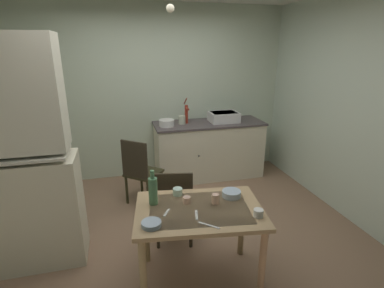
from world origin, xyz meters
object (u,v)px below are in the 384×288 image
object	(u,v)px
hand_pump	(186,112)
mixing_bowl_counter	(167,123)
chair_by_counter	(141,171)
teacup_cream	(178,192)
glass_bottle	(153,190)
hutch_cabinet	(13,168)
dining_table	(199,219)
serving_bowl_wide	(151,224)
sink_basin	(224,117)
chair_far_side	(174,203)

from	to	relation	value
hand_pump	mixing_bowl_counter	world-z (taller)	hand_pump
chair_by_counter	teacup_cream	xyz separation A→B (m)	(0.24, -1.24, 0.29)
chair_by_counter	glass_bottle	size ratio (longest dim) A/B	2.94
hutch_cabinet	hand_pump	world-z (taller)	hutch_cabinet
dining_table	serving_bowl_wide	world-z (taller)	serving_bowl_wide
dining_table	serving_bowl_wide	size ratio (longest dim) A/B	7.59
hutch_cabinet	glass_bottle	size ratio (longest dim) A/B	6.92
sink_basin	dining_table	xyz separation A→B (m)	(-1.00, -2.16, -0.34)
hand_pump	dining_table	distance (m)	2.28
serving_bowl_wide	chair_far_side	bearing A→B (deg)	67.21
chair_far_side	teacup_cream	distance (m)	0.44
dining_table	teacup_cream	world-z (taller)	teacup_cream
mixing_bowl_counter	glass_bottle	world-z (taller)	glass_bottle
hutch_cabinet	chair_far_side	distance (m)	1.53
dining_table	chair_far_side	distance (m)	0.63
mixing_bowl_counter	glass_bottle	xyz separation A→B (m)	(-0.45, -1.93, -0.08)
sink_basin	chair_by_counter	world-z (taller)	sink_basin
mixing_bowl_counter	chair_by_counter	distance (m)	0.88
dining_table	teacup_cream	xyz separation A→B (m)	(-0.13, 0.28, 0.14)
serving_bowl_wide	chair_by_counter	bearing A→B (deg)	88.26
chair_far_side	chair_by_counter	xyz separation A→B (m)	(-0.26, 0.92, 0.01)
hutch_cabinet	chair_by_counter	bearing A→B (deg)	36.79
sink_basin	glass_bottle	size ratio (longest dim) A/B	1.43
chair_far_side	mixing_bowl_counter	bearing A→B (deg)	82.65
chair_by_counter	serving_bowl_wide	bearing A→B (deg)	-91.74
dining_table	teacup_cream	distance (m)	0.33
hutch_cabinet	chair_far_side	world-z (taller)	hutch_cabinet
hand_pump	serving_bowl_wide	xyz separation A→B (m)	(-0.84, -2.36, -0.31)
dining_table	serving_bowl_wide	distance (m)	0.46
serving_bowl_wide	glass_bottle	world-z (taller)	glass_bottle
sink_basin	mixing_bowl_counter	xyz separation A→B (m)	(-0.91, -0.05, -0.03)
sink_basin	glass_bottle	bearing A→B (deg)	-124.54
teacup_cream	glass_bottle	world-z (taller)	glass_bottle
hutch_cabinet	dining_table	bearing A→B (deg)	-22.72
hutch_cabinet	teacup_cream	distance (m)	1.48
chair_by_counter	teacup_cream	bearing A→B (deg)	-78.98
chair_by_counter	serving_bowl_wide	distance (m)	1.70
hutch_cabinet	glass_bottle	world-z (taller)	hutch_cabinet
chair_far_side	dining_table	bearing A→B (deg)	-80.21
glass_bottle	serving_bowl_wide	bearing A→B (deg)	-100.17
mixing_bowl_counter	serving_bowl_wide	xyz separation A→B (m)	(-0.51, -2.26, -0.19)
serving_bowl_wide	hutch_cabinet	bearing A→B (deg)	144.44
chair_far_side	teacup_cream	size ratio (longest dim) A/B	9.90
chair_by_counter	glass_bottle	xyz separation A→B (m)	(0.01, -1.34, 0.39)
serving_bowl_wide	mixing_bowl_counter	bearing A→B (deg)	77.29
serving_bowl_wide	dining_table	bearing A→B (deg)	20.45
glass_bottle	dining_table	bearing A→B (deg)	-26.21
hand_pump	serving_bowl_wide	size ratio (longest dim) A/B	2.58
hand_pump	glass_bottle	size ratio (longest dim) A/B	1.27
hand_pump	glass_bottle	xyz separation A→B (m)	(-0.78, -2.03, -0.20)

